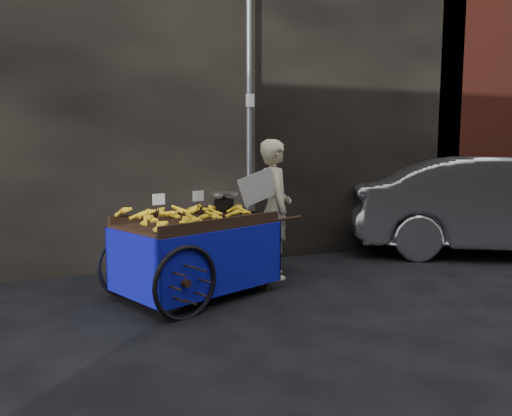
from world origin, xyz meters
name	(u,v)px	position (x,y,z in m)	size (l,w,h in m)	color
ground	(264,290)	(0.00, 0.00, 0.00)	(80.00, 80.00, 0.00)	black
building_wall	(226,101)	(0.39, 2.60, 2.50)	(13.50, 2.00, 5.00)	black
street_pole	(249,128)	(0.30, 1.30, 2.01)	(0.12, 0.10, 4.00)	slate
banana_cart	(192,230)	(-0.86, 0.11, 0.79)	(2.56, 1.86, 1.28)	black
vendor	(275,209)	(0.39, 0.56, 0.92)	(0.92, 0.75, 1.84)	#C1B390
plastic_bag	(249,280)	(-0.16, 0.13, 0.11)	(0.25, 0.20, 0.23)	blue
parked_car	(502,206)	(4.40, 0.52, 0.79)	(1.67, 4.80, 1.58)	#B5B8BC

